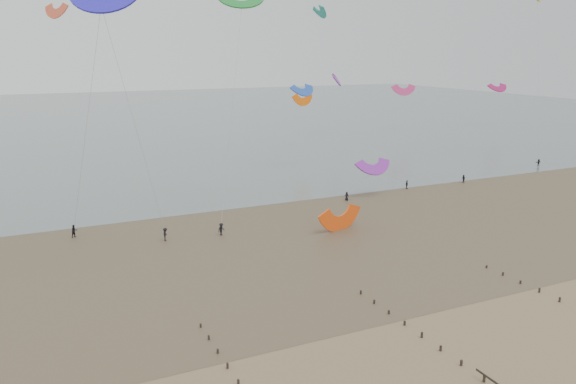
# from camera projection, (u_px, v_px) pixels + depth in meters

# --- Properties ---
(ground) EXTENTS (500.00, 500.00, 0.00)m
(ground) POSITION_uv_depth(u_px,v_px,m) (395.00, 355.00, 48.94)
(ground) COLOR brown
(ground) RESTS_ON ground
(sea_and_shore) EXTENTS (500.00, 665.00, 0.03)m
(sea_and_shore) POSITION_uv_depth(u_px,v_px,m) (224.00, 243.00, 77.52)
(sea_and_shore) COLOR #475654
(sea_and_shore) RESTS_ON ground
(kitesurfers) EXTENTS (137.21, 21.67, 1.88)m
(kitesurfers) POSITION_uv_depth(u_px,v_px,m) (304.00, 203.00, 94.26)
(kitesurfers) COLOR black
(kitesurfers) RESTS_ON ground
(grounded_kite) EXTENTS (8.22, 7.11, 3.88)m
(grounded_kite) POSITION_uv_depth(u_px,v_px,m) (340.00, 230.00, 83.28)
(grounded_kite) COLOR #FF5010
(grounded_kite) RESTS_ON ground
(kites_airborne) EXTENTS (237.13, 118.79, 39.87)m
(kites_airborne) POSITION_uv_depth(u_px,v_px,m) (121.00, 79.00, 121.40)
(kites_airborne) COLOR blue
(kites_airborne) RESTS_ON ground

